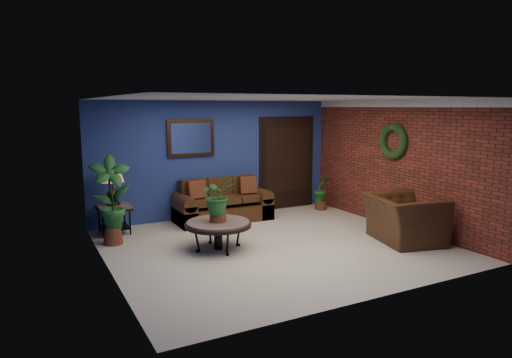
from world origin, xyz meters
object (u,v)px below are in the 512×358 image
coffee_table (218,225)px  table_lamp (112,181)px  end_table (114,212)px  armchair (404,219)px  sofa (222,206)px  side_chair (240,194)px

coffee_table → table_lamp: 2.33m
table_lamp → end_table: bearing=-45.0°
coffee_table → armchair: armchair is taller
table_lamp → coffee_table: bearing=-52.8°
sofa → coffee_table: sofa is taller
sofa → end_table: 2.21m
coffee_table → side_chair: side_chair is taller
table_lamp → armchair: 5.34m
end_table → armchair: armchair is taller
end_table → side_chair: 2.66m
table_lamp → sofa: bearing=0.6°
coffee_table → armchair: 3.28m
end_table → armchair: size_ratio=0.48×
coffee_table → side_chair: (1.30, 1.86, 0.10)m
table_lamp → armchair: (4.45, -2.90, -0.60)m
coffee_table → end_table: 2.25m
coffee_table → table_lamp: table_lamp is taller
coffee_table → table_lamp: (-1.36, 1.79, 0.59)m
table_lamp → side_chair: 2.70m
sofa → armchair: 3.68m
coffee_table → end_table: size_ratio=1.84×
sofa → side_chair: size_ratio=2.16×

